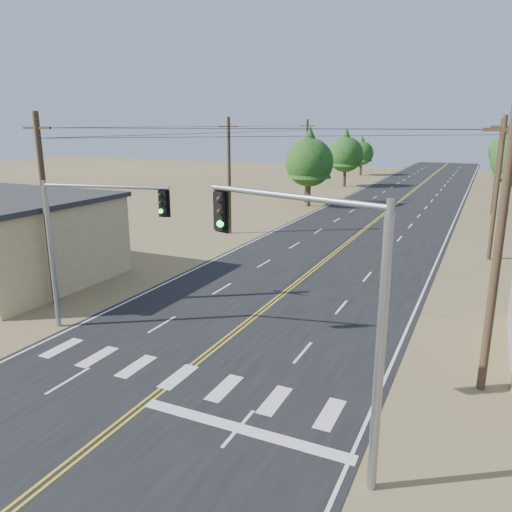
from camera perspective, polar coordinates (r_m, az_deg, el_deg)
The scene contains 13 objects.
road at distance 38.86m, azimuth 9.39°, elevation 0.67°, with size 15.00×200.00×0.02m, color black.
utility_pole_left_near at distance 27.84m, azimuth -22.89°, elevation 4.87°, with size 1.80×0.30×10.00m.
utility_pole_left_mid at distance 43.70m, azimuth -3.09°, elevation 9.20°, with size 1.80×0.30×10.00m.
utility_pole_left_far at distance 62.01m, azimuth 5.78°, elevation 10.80°, with size 1.80×0.30×10.00m.
utility_pole_right_near at distance 18.86m, azimuth 25.90°, elevation 0.29°, with size 1.80×0.30×10.00m.
utility_pole_right_mid at distance 38.61m, azimuth 25.84°, elevation 7.03°, with size 1.80×0.30×10.00m.
utility_pole_right_far at distance 58.53m, azimuth 25.82°, elevation 9.19°, with size 1.80×0.30×10.00m.
signal_mast_left at distance 23.65m, azimuth -19.14°, elevation 2.69°, with size 5.96×1.46×6.96m.
signal_mast_right at distance 13.19m, azimuth 7.89°, elevation -3.75°, with size 5.76×1.96×7.73m.
tree_left_near at distance 59.09m, azimuth 6.13°, elevation 11.14°, with size 5.57×5.57×9.28m.
tree_left_mid at distance 79.18m, azimuth 10.22°, elevation 11.74°, with size 5.35×5.35×8.92m.
tree_left_far at distance 98.06m, azimuth 11.97°, elevation 11.67°, with size 4.47×4.47×7.45m.
tree_right_far at distance 100.09m, azimuth 26.51°, elevation 10.93°, with size 5.15×5.15×8.59m.
Camera 1 is at (9.99, -6.37, 9.35)m, focal length 35.00 mm.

